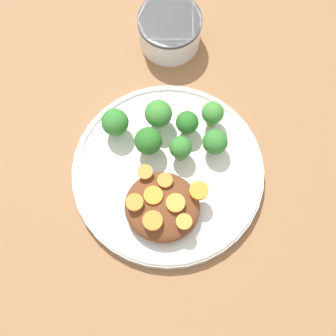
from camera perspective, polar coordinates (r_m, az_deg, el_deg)
name	(u,v)px	position (r m, az deg, el deg)	size (l,w,h in m)	color
ground_plane	(168,175)	(0.84, 0.00, -0.74)	(4.00, 4.00, 0.00)	#8C603D
plate	(168,173)	(0.83, 0.00, -0.48)	(0.28, 0.28, 0.02)	silver
dip_bowl	(170,29)	(0.91, 0.17, 13.94)	(0.10, 0.10, 0.06)	silver
stew_mound	(162,207)	(0.79, -0.58, -3.98)	(0.10, 0.11, 0.03)	brown
broccoli_floret_0	(158,114)	(0.82, -0.98, 5.51)	(0.04, 0.04, 0.05)	#7FA85B
broccoli_floret_1	(115,123)	(0.82, -5.40, 4.60)	(0.04, 0.04, 0.05)	#7FA85B
broccoli_floret_2	(181,148)	(0.80, 1.28, 2.02)	(0.03, 0.03, 0.05)	#759E51
broccoli_floret_3	(213,114)	(0.83, 4.55, 5.52)	(0.03, 0.03, 0.05)	#759E51
broccoli_floret_4	(188,123)	(0.82, 2.00, 4.58)	(0.03, 0.03, 0.05)	#7FA85B
broccoli_floret_5	(215,142)	(0.81, 4.80, 2.61)	(0.04, 0.04, 0.05)	#7FA85B
broccoli_floret_6	(148,141)	(0.81, -2.01, 2.72)	(0.04, 0.04, 0.05)	#7FA85B
carrot_slice_0	(135,202)	(0.77, -3.40, -3.52)	(0.02, 0.02, 0.01)	orange
carrot_slice_1	(184,222)	(0.76, 1.64, -5.46)	(0.02, 0.02, 0.00)	orange
carrot_slice_2	(153,221)	(0.76, -1.57, -5.37)	(0.03, 0.03, 0.01)	orange
carrot_slice_3	(165,180)	(0.78, -0.31, -1.26)	(0.02, 0.02, 0.00)	orange
carrot_slice_4	(175,203)	(0.77, 0.77, -3.58)	(0.03, 0.03, 0.01)	orange
carrot_slice_5	(145,172)	(0.78, -2.35, -0.40)	(0.02, 0.02, 0.00)	orange
carrot_slice_6	(154,195)	(0.77, -1.46, -2.80)	(0.03, 0.03, 0.00)	orange
carrot_slice_7	(199,191)	(0.77, 3.16, -2.31)	(0.03, 0.03, 0.01)	orange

